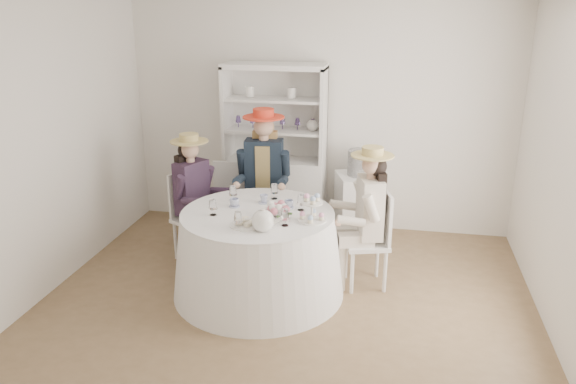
# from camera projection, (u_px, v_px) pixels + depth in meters

# --- Properties ---
(ground) EXTENTS (4.50, 4.50, 0.00)m
(ground) POSITION_uv_depth(u_px,v_px,m) (286.00, 303.00, 5.16)
(ground) COLOR brown
(ground) RESTS_ON ground
(wall_back) EXTENTS (4.50, 0.00, 4.50)m
(wall_back) POSITION_uv_depth(u_px,v_px,m) (319.00, 116.00, 6.58)
(wall_back) COLOR white
(wall_back) RESTS_ON ground
(wall_front) EXTENTS (4.50, 0.00, 4.50)m
(wall_front) POSITION_uv_depth(u_px,v_px,m) (209.00, 267.00, 2.87)
(wall_front) COLOR white
(wall_front) RESTS_ON ground
(wall_left) EXTENTS (0.00, 4.50, 4.50)m
(wall_left) POSITION_uv_depth(u_px,v_px,m) (45.00, 149.00, 5.14)
(wall_left) COLOR white
(wall_left) RESTS_ON ground
(wall_right) EXTENTS (0.00, 4.50, 4.50)m
(wall_right) POSITION_uv_depth(u_px,v_px,m) (572.00, 178.00, 4.31)
(wall_right) COLOR white
(wall_right) RESTS_ON ground
(tea_table) EXTENTS (1.61, 1.61, 0.81)m
(tea_table) POSITION_uv_depth(u_px,v_px,m) (258.00, 253.00, 5.24)
(tea_table) COLOR white
(tea_table) RESTS_ON ground
(hutch) EXTENTS (1.34, 0.88, 1.97)m
(hutch) POSITION_uv_depth(u_px,v_px,m) (276.00, 172.00, 6.66)
(hutch) COLOR silver
(hutch) RESTS_ON ground
(side_table) EXTENTS (0.62, 0.62, 0.76)m
(side_table) POSITION_uv_depth(u_px,v_px,m) (359.00, 206.00, 6.50)
(side_table) COLOR silver
(side_table) RESTS_ON ground
(hatbox) EXTENTS (0.37, 0.37, 0.29)m
(hatbox) POSITION_uv_depth(u_px,v_px,m) (360.00, 163.00, 6.33)
(hatbox) COLOR black
(hatbox) RESTS_ON side_table
(guest_left) EXTENTS (0.58, 0.52, 1.37)m
(guest_left) POSITION_uv_depth(u_px,v_px,m) (194.00, 190.00, 5.83)
(guest_left) COLOR silver
(guest_left) RESTS_ON ground
(guest_mid) EXTENTS (0.58, 0.60, 1.57)m
(guest_mid) POSITION_uv_depth(u_px,v_px,m) (264.00, 172.00, 6.06)
(guest_mid) COLOR silver
(guest_mid) RESTS_ON ground
(guest_right) EXTENTS (0.56, 0.52, 1.39)m
(guest_right) POSITION_uv_depth(u_px,v_px,m) (367.00, 210.00, 5.25)
(guest_right) COLOR silver
(guest_right) RESTS_ON ground
(spare_chair) EXTENTS (0.41, 0.41, 0.95)m
(spare_chair) POSITION_uv_depth(u_px,v_px,m) (233.00, 196.00, 6.44)
(spare_chair) COLOR silver
(spare_chair) RESTS_ON ground
(teacup_a) EXTENTS (0.10, 0.10, 0.07)m
(teacup_a) POSITION_uv_depth(u_px,v_px,m) (234.00, 203.00, 5.24)
(teacup_a) COLOR white
(teacup_a) RESTS_ON tea_table
(teacup_b) EXTENTS (0.10, 0.10, 0.07)m
(teacup_b) POSITION_uv_depth(u_px,v_px,m) (264.00, 199.00, 5.34)
(teacup_b) COLOR white
(teacup_b) RESTS_ON tea_table
(teacup_c) EXTENTS (0.10, 0.10, 0.07)m
(teacup_c) POSITION_uv_depth(u_px,v_px,m) (289.00, 204.00, 5.21)
(teacup_c) COLOR white
(teacup_c) RESTS_ON tea_table
(flower_bowl) EXTENTS (0.28, 0.28, 0.05)m
(flower_bowl) POSITION_uv_depth(u_px,v_px,m) (278.00, 212.00, 5.04)
(flower_bowl) COLOR white
(flower_bowl) RESTS_ON tea_table
(flower_arrangement) EXTENTS (0.18, 0.18, 0.07)m
(flower_arrangement) POSITION_uv_depth(u_px,v_px,m) (277.00, 209.00, 4.96)
(flower_arrangement) COLOR #D2697E
(flower_arrangement) RESTS_ON tea_table
(table_teapot) EXTENTS (0.27, 0.19, 0.20)m
(table_teapot) POSITION_uv_depth(u_px,v_px,m) (263.00, 221.00, 4.69)
(table_teapot) COLOR white
(table_teapot) RESTS_ON tea_table
(sandwich_plate) EXTENTS (0.28, 0.28, 0.06)m
(sandwich_plate) POSITION_uv_depth(u_px,v_px,m) (246.00, 224.00, 4.81)
(sandwich_plate) COLOR white
(sandwich_plate) RESTS_ON tea_table
(cupcake_stand) EXTENTS (0.25, 0.25, 0.24)m
(cupcake_stand) POSITION_uv_depth(u_px,v_px,m) (312.00, 212.00, 4.89)
(cupcake_stand) COLOR white
(cupcake_stand) RESTS_ON tea_table
(stemware_set) EXTENTS (0.83, 0.87, 0.15)m
(stemware_set) POSITION_uv_depth(u_px,v_px,m) (257.00, 205.00, 5.08)
(stemware_set) COLOR white
(stemware_set) RESTS_ON tea_table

